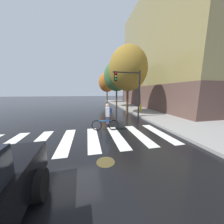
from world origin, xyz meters
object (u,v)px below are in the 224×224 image
(street_tree_far, at_px, (107,82))
(cyclist, at_px, (107,117))
(manhole_cover, at_px, (106,162))
(traffic_light_near, at_px, (130,86))
(fire_hydrant, at_px, (141,108))
(street_tree_mid, at_px, (117,76))
(street_tree_near, at_px, (128,69))

(street_tree_far, bearing_deg, cyclist, -99.68)
(manhole_cover, distance_m, street_tree_far, 23.48)
(cyclist, bearing_deg, street_tree_far, 80.32)
(traffic_light_near, relative_size, fire_hydrant, 5.38)
(manhole_cover, bearing_deg, street_tree_mid, 74.31)
(traffic_light_near, distance_m, street_tree_mid, 8.44)
(street_tree_mid, bearing_deg, street_tree_far, 90.50)
(fire_hydrant, height_order, street_tree_near, street_tree_near)
(street_tree_near, distance_m, street_tree_mid, 6.05)
(cyclist, distance_m, fire_hydrant, 7.44)
(cyclist, height_order, traffic_light_near, traffic_light_near)
(manhole_cover, distance_m, street_tree_mid, 15.53)
(traffic_light_near, bearing_deg, manhole_cover, -117.48)
(street_tree_near, relative_size, street_tree_far, 1.06)
(manhole_cover, xyz_separation_m, street_tree_far, (3.93, 22.72, 4.46))
(manhole_cover, bearing_deg, street_tree_near, 65.93)
(traffic_light_near, relative_size, street_tree_near, 0.60)
(manhole_cover, height_order, cyclist, cyclist)
(traffic_light_near, height_order, street_tree_near, street_tree_near)
(street_tree_near, bearing_deg, manhole_cover, -114.07)
(manhole_cover, distance_m, fire_hydrant, 10.45)
(cyclist, xyz_separation_m, street_tree_near, (3.05, 4.93, 3.87))
(street_tree_near, bearing_deg, fire_hydrant, 18.66)
(cyclist, height_order, street_tree_far, street_tree_far)
(fire_hydrant, bearing_deg, cyclist, -131.55)
(street_tree_near, distance_m, street_tree_far, 14.51)
(traffic_light_near, height_order, street_tree_mid, street_tree_mid)
(fire_hydrant, distance_m, street_tree_mid, 7.01)
(fire_hydrant, height_order, street_tree_far, street_tree_far)
(fire_hydrant, distance_m, street_tree_near, 4.62)
(street_tree_far, bearing_deg, street_tree_near, -91.03)
(fire_hydrant, bearing_deg, traffic_light_near, -130.64)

